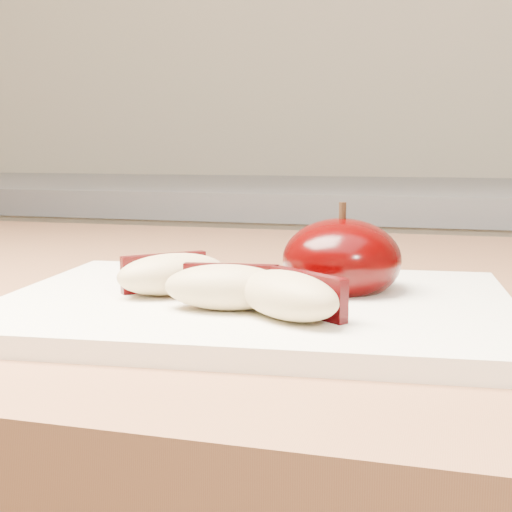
# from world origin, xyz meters

# --- Properties ---
(back_cabinet) EXTENTS (2.40, 0.62, 0.94)m
(back_cabinet) POSITION_xyz_m (0.00, 1.20, 0.47)
(back_cabinet) COLOR silver
(back_cabinet) RESTS_ON ground
(cutting_board) EXTENTS (0.33, 0.25, 0.01)m
(cutting_board) POSITION_xyz_m (-0.06, 0.37, 0.91)
(cutting_board) COLOR white
(cutting_board) RESTS_ON island_counter
(apple_half) EXTENTS (0.09, 0.09, 0.06)m
(apple_half) POSITION_xyz_m (-0.01, 0.40, 0.93)
(apple_half) COLOR #2C0000
(apple_half) RESTS_ON cutting_board
(apple_wedge_a) EXTENTS (0.07, 0.07, 0.03)m
(apple_wedge_a) POSITION_xyz_m (-0.11, 0.36, 0.93)
(apple_wedge_a) COLOR tan
(apple_wedge_a) RESTS_ON cutting_board
(apple_wedge_b) EXTENTS (0.07, 0.04, 0.03)m
(apple_wedge_b) POSITION_xyz_m (-0.06, 0.33, 0.93)
(apple_wedge_b) COLOR tan
(apple_wedge_b) RESTS_ON cutting_board
(apple_wedge_c) EXTENTS (0.08, 0.07, 0.03)m
(apple_wedge_c) POSITION_xyz_m (-0.03, 0.32, 0.93)
(apple_wedge_c) COLOR tan
(apple_wedge_c) RESTS_ON cutting_board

